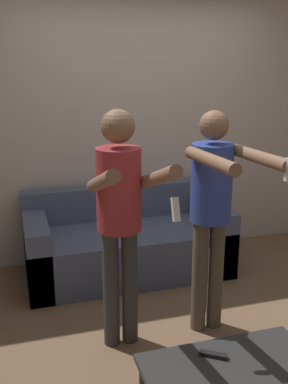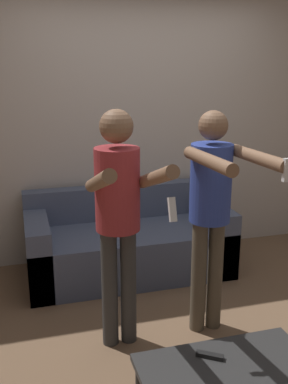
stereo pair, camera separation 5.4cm
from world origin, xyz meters
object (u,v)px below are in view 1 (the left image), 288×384
at_px(person_standing_right, 213,200).
at_px(coffee_table, 237,378).
at_px(person_standing_left, 120,207).
at_px(remote_far, 213,355).
at_px(couch, 127,244).

xyz_separation_m(person_standing_right, coffee_table, (-0.26, -0.91, -0.68)).
distance_m(person_standing_left, coffee_table, 1.21).
height_order(coffee_table, remote_far, remote_far).
distance_m(person_standing_right, coffee_table, 1.16).
bearing_deg(couch, coffee_table, -88.12).
relative_size(coffee_table, remote_far, 6.56).
distance_m(couch, coffee_table, 2.01).
height_order(person_standing_left, coffee_table, person_standing_left).
bearing_deg(person_standing_left, coffee_table, -66.83).
distance_m(couch, person_standing_right, 1.36).
relative_size(person_standing_right, remote_far, 11.10).
height_order(person_standing_left, person_standing_right, person_standing_left).
relative_size(couch, remote_far, 12.74).
height_order(couch, coffee_table, couch).
distance_m(couch, person_standing_left, 1.36).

